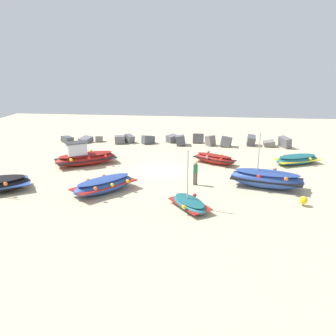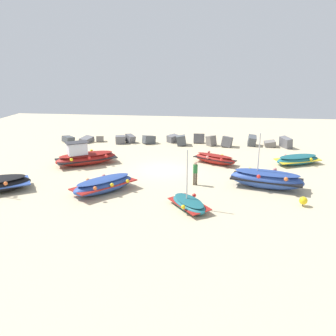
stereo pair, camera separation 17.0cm
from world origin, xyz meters
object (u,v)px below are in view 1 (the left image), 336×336
object	(u,v)px
fishing_boat_1	(85,157)
mooring_buoy_0	(303,200)
fishing_boat_0	(104,185)
fishing_boat_4	(189,203)
mooring_buoy_1	(71,151)
fishing_boat_5	(297,159)
fishing_boat_2	(266,179)
person_walking	(195,172)
fishing_boat_3	(214,159)

from	to	relation	value
fishing_boat_1	mooring_buoy_0	xyz separation A→B (m)	(16.12, -6.88, -0.30)
fishing_boat_0	fishing_boat_4	distance (m)	6.18
fishing_boat_1	mooring_buoy_1	size ratio (longest dim) A/B	10.21
mooring_buoy_0	fishing_boat_4	bearing A→B (deg)	-169.87
fishing_boat_1	fishing_boat_0	bearing A→B (deg)	86.29
fishing_boat_0	fishing_boat_5	world-z (taller)	fishing_boat_0
fishing_boat_1	fishing_boat_2	world-z (taller)	fishing_boat_2
fishing_boat_0	person_walking	distance (m)	6.37
mooring_buoy_1	fishing_boat_1	bearing A→B (deg)	-51.40
person_walking	mooring_buoy_0	bearing A→B (deg)	-123.82
fishing_boat_2	mooring_buoy_1	xyz separation A→B (m)	(-16.73, 6.92, -0.32)
person_walking	fishing_boat_3	bearing A→B (deg)	-23.83
fishing_boat_3	fishing_boat_4	world-z (taller)	fishing_boat_4
mooring_buoy_1	person_walking	bearing A→B (deg)	-30.27
fishing_boat_2	fishing_boat_4	world-z (taller)	fishing_boat_2
fishing_boat_2	fishing_boat_1	bearing A→B (deg)	179.22
fishing_boat_4	person_walking	size ratio (longest dim) A/B	2.11
fishing_boat_0	fishing_boat_5	bearing A→B (deg)	160.30
fishing_boat_1	fishing_boat_5	xyz separation A→B (m)	(17.77, 2.27, -0.24)
fishing_boat_4	fishing_boat_0	bearing A→B (deg)	-145.53
fishing_boat_4	person_walking	xyz separation A→B (m)	(0.15, 4.21, 0.67)
mooring_buoy_0	fishing_boat_5	bearing A→B (deg)	79.78
fishing_boat_0	fishing_boat_3	size ratio (longest dim) A/B	1.18
fishing_boat_3	fishing_boat_4	bearing A→B (deg)	-70.43
fishing_boat_0	fishing_boat_2	world-z (taller)	fishing_boat_2
fishing_boat_5	person_walking	size ratio (longest dim) A/B	2.47
fishing_boat_0	mooring_buoy_1	xyz separation A→B (m)	(-5.85, 9.06, -0.19)
person_walking	fishing_boat_2	bearing A→B (deg)	-99.87
mooring_buoy_1	fishing_boat_3	bearing A→B (deg)	-5.97
fishing_boat_1	fishing_boat_3	world-z (taller)	fishing_boat_1
fishing_boat_1	person_walking	distance (m)	10.21
fishing_boat_5	mooring_buoy_1	world-z (taller)	fishing_boat_5
fishing_boat_0	mooring_buoy_1	distance (m)	10.79
fishing_boat_2	mooring_buoy_1	world-z (taller)	fishing_boat_2
mooring_buoy_1	fishing_boat_2	bearing A→B (deg)	-22.46
fishing_boat_0	person_walking	size ratio (longest dim) A/B	2.68
fishing_boat_2	mooring_buoy_0	size ratio (longest dim) A/B	8.63
fishing_boat_5	fishing_boat_2	bearing A→B (deg)	35.92
fishing_boat_4	fishing_boat_5	distance (m)	13.41
fishing_boat_0	fishing_boat_4	size ratio (longest dim) A/B	1.27
mooring_buoy_1	fishing_boat_4	bearing A→B (deg)	-43.58
fishing_boat_2	fishing_boat_3	distance (m)	6.56
mooring_buoy_1	fishing_boat_5	bearing A→B (deg)	-2.10
person_walking	mooring_buoy_0	xyz separation A→B (m)	(6.68, -2.99, -0.63)
fishing_boat_4	mooring_buoy_0	xyz separation A→B (m)	(6.84, 1.22, 0.04)
fishing_boat_4	fishing_boat_5	world-z (taller)	fishing_boat_4
fishing_boat_4	mooring_buoy_1	world-z (taller)	fishing_boat_4
fishing_boat_3	fishing_boat_5	distance (m)	6.98
fishing_boat_4	mooring_buoy_0	distance (m)	6.95
mooring_buoy_0	fishing_boat_1	bearing A→B (deg)	156.87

